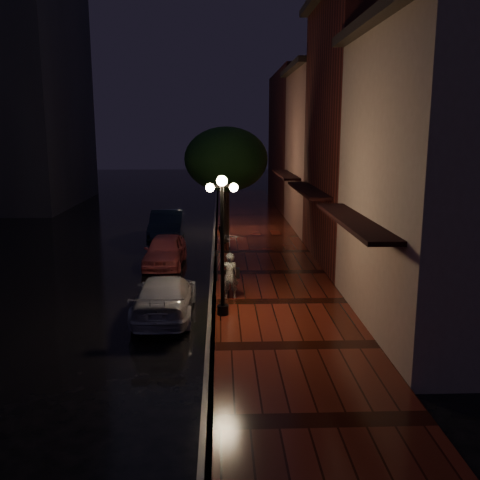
% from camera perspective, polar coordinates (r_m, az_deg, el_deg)
% --- Properties ---
extents(ground, '(120.00, 120.00, 0.00)m').
position_cam_1_polar(ground, '(21.59, -2.84, -3.87)').
color(ground, black).
rests_on(ground, ground).
extents(sidewalk, '(4.50, 60.00, 0.15)m').
position_cam_1_polar(sidewalk, '(21.65, 3.13, -3.62)').
color(sidewalk, '#43150C').
rests_on(sidewalk, ground).
extents(curb, '(0.25, 60.00, 0.15)m').
position_cam_1_polar(curb, '(21.57, -2.85, -3.68)').
color(curb, '#595451').
rests_on(curb, ground).
extents(storefront_near, '(5.00, 8.00, 8.50)m').
position_cam_1_polar(storefront_near, '(16.31, 22.24, 5.45)').
color(storefront_near, gray).
rests_on(storefront_near, ground).
extents(storefront_mid, '(5.00, 8.00, 11.00)m').
position_cam_1_polar(storefront_mid, '(23.76, 14.51, 10.63)').
color(storefront_mid, '#511914').
rests_on(storefront_mid, ground).
extents(storefront_far, '(5.00, 8.00, 9.00)m').
position_cam_1_polar(storefront_far, '(31.54, 10.28, 9.15)').
color(storefront_far, '#8C5951').
rests_on(storefront_far, ground).
extents(storefront_extra, '(5.00, 12.00, 10.00)m').
position_cam_1_polar(storefront_extra, '(41.35, 7.33, 10.48)').
color(storefront_extra, '#511914').
rests_on(storefront_extra, ground).
extents(streetlamp_near, '(0.96, 0.36, 4.31)m').
position_cam_1_polar(streetlamp_near, '(16.11, -1.90, 0.30)').
color(streetlamp_near, black).
rests_on(streetlamp_near, sidewalk).
extents(streetlamp_far, '(0.96, 0.36, 4.31)m').
position_cam_1_polar(streetlamp_far, '(29.97, -2.02, 5.57)').
color(streetlamp_far, black).
rests_on(streetlamp_far, sidewalk).
extents(street_tree, '(4.16, 4.16, 5.80)m').
position_cam_1_polar(street_tree, '(26.84, -1.47, 8.38)').
color(street_tree, black).
rests_on(street_tree, sidewalk).
extents(pink_car, '(1.75, 4.04, 1.36)m').
position_cam_1_polar(pink_car, '(23.23, -7.99, -1.13)').
color(pink_car, '#C35054').
rests_on(pink_car, ground).
extents(navy_car, '(1.78, 4.85, 1.59)m').
position_cam_1_polar(navy_car, '(28.68, -7.79, 1.54)').
color(navy_car, black).
rests_on(navy_car, ground).
extents(silver_car, '(1.83, 4.50, 1.31)m').
position_cam_1_polar(silver_car, '(17.02, -8.03, -5.97)').
color(silver_car, '#B1B0B8').
rests_on(silver_car, ground).
extents(woman_with_umbrella, '(0.92, 0.94, 2.22)m').
position_cam_1_polar(woman_with_umbrella, '(17.94, -1.10, -1.74)').
color(woman_with_umbrella, white).
rests_on(woman_with_umbrella, sidewalk).
extents(parking_meter, '(0.13, 0.11, 1.18)m').
position_cam_1_polar(parking_meter, '(20.20, -2.48, -2.41)').
color(parking_meter, black).
rests_on(parking_meter, sidewalk).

